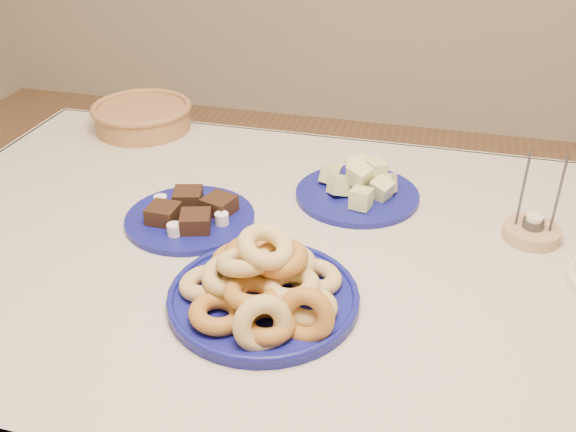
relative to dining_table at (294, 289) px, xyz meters
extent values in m
cylinder|color=brown|center=(-0.70, 0.40, -0.28)|extent=(0.06, 0.06, 0.72)
cube|color=beige|center=(0.00, 0.00, 0.10)|extent=(1.70, 1.10, 0.02)
cube|color=beige|center=(0.00, 0.55, -0.03)|extent=(1.70, 0.01, 0.28)
cylinder|color=navy|center=(-0.01, -0.19, 0.11)|extent=(0.44, 0.44, 0.02)
torus|color=navy|center=(-0.01, -0.19, 0.12)|extent=(0.45, 0.45, 0.01)
torus|color=tan|center=(0.07, -0.13, 0.14)|extent=(0.12, 0.12, 0.04)
torus|color=#955B21|center=(0.00, -0.09, 0.14)|extent=(0.11, 0.11, 0.03)
torus|color=#955B21|center=(-0.08, -0.12, 0.14)|extent=(0.14, 0.14, 0.03)
torus|color=tan|center=(-0.11, -0.20, 0.14)|extent=(0.11, 0.11, 0.04)
torus|color=#955B21|center=(-0.06, -0.27, 0.14)|extent=(0.11, 0.10, 0.04)
torus|color=#955B21|center=(0.02, -0.27, 0.14)|extent=(0.11, 0.12, 0.03)
torus|color=tan|center=(0.08, -0.21, 0.14)|extent=(0.11, 0.11, 0.04)
torus|color=tan|center=(0.02, -0.14, 0.17)|extent=(0.13, 0.13, 0.03)
torus|color=#955B21|center=(-0.05, -0.13, 0.17)|extent=(0.13, 0.13, 0.04)
torus|color=tan|center=(-0.06, -0.20, 0.17)|extent=(0.10, 0.10, 0.05)
torus|color=#955B21|center=(-0.01, -0.24, 0.17)|extent=(0.13, 0.13, 0.04)
torus|color=tan|center=(0.05, -0.20, 0.17)|extent=(0.10, 0.10, 0.04)
torus|color=#955B21|center=(0.02, -0.17, 0.20)|extent=(0.12, 0.12, 0.04)
torus|color=tan|center=(-0.04, -0.20, 0.20)|extent=(0.14, 0.14, 0.05)
torus|color=tan|center=(0.00, -0.19, 0.22)|extent=(0.13, 0.13, 0.06)
torus|color=tan|center=(0.02, -0.30, 0.15)|extent=(0.11, 0.10, 0.10)
torus|color=#955B21|center=(0.08, -0.26, 0.15)|extent=(0.10, 0.07, 0.10)
cylinder|color=navy|center=(0.09, 0.23, 0.11)|extent=(0.36, 0.36, 0.01)
cube|color=#CBD788|center=(0.08, 0.24, 0.17)|extent=(0.05, 0.05, 0.06)
cube|color=#CBD788|center=(0.09, 0.21, 0.17)|extent=(0.06, 0.07, 0.06)
cube|color=#CBD788|center=(0.05, 0.21, 0.14)|extent=(0.06, 0.07, 0.06)
cube|color=#CBD788|center=(0.13, 0.25, 0.14)|extent=(0.05, 0.05, 0.06)
cube|color=#CBD788|center=(0.12, 0.25, 0.17)|extent=(0.07, 0.06, 0.05)
cube|color=#CBD788|center=(0.15, 0.25, 0.14)|extent=(0.06, 0.06, 0.06)
cube|color=#CBD788|center=(0.11, 0.17, 0.14)|extent=(0.05, 0.05, 0.04)
cube|color=#CBD788|center=(0.09, 0.25, 0.17)|extent=(0.07, 0.06, 0.06)
cube|color=#CBD788|center=(0.02, 0.27, 0.14)|extent=(0.05, 0.05, 0.06)
cube|color=#CBD788|center=(0.14, 0.22, 0.14)|extent=(0.06, 0.06, 0.06)
cylinder|color=navy|center=(-0.24, 0.04, 0.11)|extent=(0.28, 0.28, 0.01)
cube|color=black|center=(-0.28, 0.01, 0.14)|extent=(0.06, 0.06, 0.04)
cube|color=black|center=(-0.21, -0.01, 0.14)|extent=(0.08, 0.08, 0.04)
cube|color=black|center=(-0.26, 0.08, 0.14)|extent=(0.07, 0.07, 0.04)
cube|color=black|center=(-0.18, 0.07, 0.14)|extent=(0.08, 0.08, 0.04)
cylinder|color=white|center=(-0.31, 0.06, 0.13)|extent=(0.03, 0.03, 0.02)
cylinder|color=white|center=(-0.24, -0.04, 0.13)|extent=(0.03, 0.03, 0.02)
cylinder|color=white|center=(-0.16, 0.03, 0.13)|extent=(0.03, 0.03, 0.02)
cylinder|color=#8E5E39|center=(-0.55, 0.47, 0.14)|extent=(0.34, 0.34, 0.06)
torus|color=#8E5E39|center=(-0.55, 0.47, 0.17)|extent=(0.36, 0.36, 0.02)
cylinder|color=tan|center=(0.46, 0.15, 0.12)|extent=(0.13, 0.13, 0.03)
cylinder|color=#46464B|center=(0.46, 0.15, 0.14)|extent=(0.05, 0.05, 0.02)
cylinder|color=white|center=(0.46, 0.15, 0.15)|extent=(0.04, 0.04, 0.01)
cylinder|color=#46464B|center=(0.42, 0.16, 0.21)|extent=(0.01, 0.01, 0.16)
cylinder|color=#46464B|center=(0.49, 0.15, 0.21)|extent=(0.01, 0.01, 0.16)
camera|label=1|loc=(0.26, -1.03, 0.81)|focal=40.00mm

